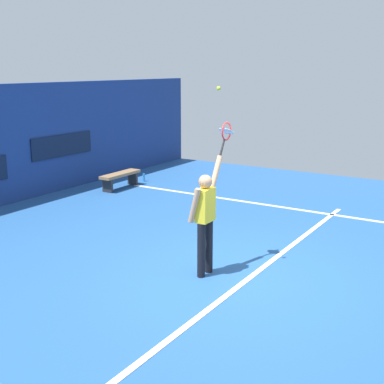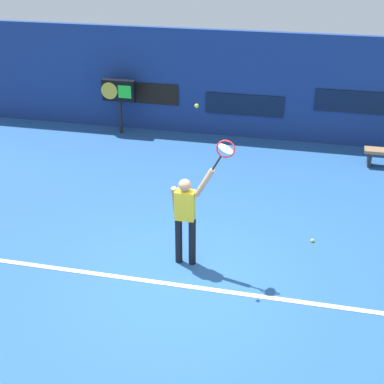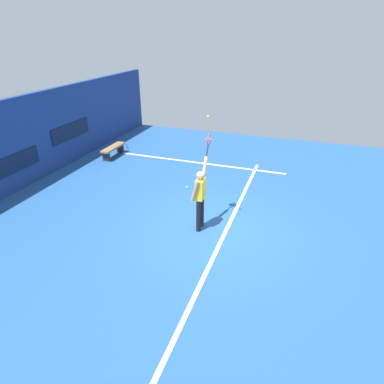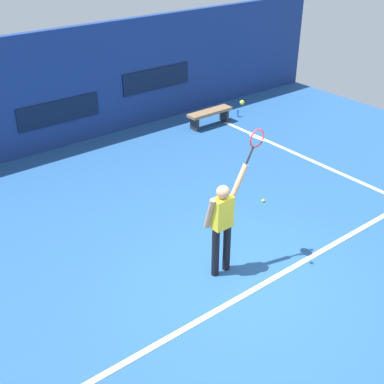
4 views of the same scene
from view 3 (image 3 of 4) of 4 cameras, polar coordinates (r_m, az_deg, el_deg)
name	(u,v)px [view 3 (image 3 of 4)]	position (r m, az deg, el deg)	size (l,w,h in m)	color
ground_plane	(215,228)	(9.19, 4.01, -6.11)	(18.00, 18.00, 0.00)	#23518C
back_wall	(6,149)	(12.17, -29.34, 6.53)	(18.00, 0.20, 2.96)	navy
sponsor_banner_center	(13,164)	(12.24, -28.42, 4.21)	(2.20, 0.03, 0.60)	#0C1933
sponsor_banner_starboard	(71,131)	(14.20, -20.10, 9.81)	(2.20, 0.03, 0.60)	#0C1933
court_baseline	(227,229)	(9.12, 5.97, -6.43)	(10.00, 0.10, 0.01)	white
court_sideline	(198,163)	(13.52, 1.02, 5.06)	(0.10, 7.00, 0.01)	white
tennis_player	(200,195)	(8.64, 1.42, -0.59)	(0.76, 0.31, 1.94)	black
tennis_racket	(209,141)	(8.74, 2.91, 8.74)	(0.44, 0.27, 0.61)	black
tennis_ball	(208,117)	(8.10, 2.78, 12.83)	(0.07, 0.07, 0.07)	#CCE033
court_bench	(113,149)	(14.47, -13.40, 7.20)	(1.40, 0.36, 0.45)	olive
water_bottle	(127,146)	(15.41, -11.19, 7.74)	(0.07, 0.07, 0.24)	#338CD8
spare_ball	(187,187)	(11.34, -0.87, 0.83)	(0.07, 0.07, 0.07)	#CCE033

